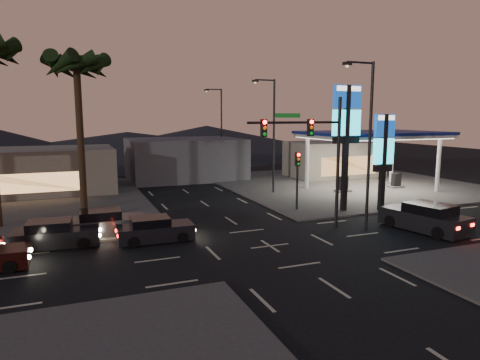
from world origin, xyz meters
name	(u,v)px	position (x,y,z in m)	size (l,w,h in m)	color
ground	(270,246)	(0.00, 0.00, 0.00)	(140.00, 140.00, 0.00)	black
corner_lot_ne	(344,184)	(16.00, 16.00, 0.06)	(24.00, 24.00, 0.12)	#47443F
gas_station	(372,136)	(16.00, 12.00, 5.08)	(12.20, 8.20, 5.47)	silver
convenience_store	(334,159)	(18.00, 21.00, 2.00)	(10.00, 6.00, 4.00)	#726B5B
pylon_sign_tall	(346,123)	(8.50, 5.50, 6.39)	(2.20, 0.35, 9.00)	black
pylon_sign_short	(384,148)	(11.00, 4.50, 4.66)	(1.60, 0.35, 7.00)	black
traffic_signal_mast	(314,144)	(3.76, 1.99, 5.23)	(6.10, 0.39, 8.00)	black
pedestal_signal	(298,171)	(5.50, 6.98, 2.92)	(0.32, 0.39, 4.30)	black
streetlight_near	(367,136)	(6.79, 1.00, 5.72)	(2.14, 0.25, 10.00)	black
streetlight_mid	(272,129)	(6.79, 14.00, 5.72)	(2.14, 0.25, 10.00)	black
streetlight_far	(220,126)	(6.79, 28.00, 5.72)	(2.14, 0.25, 10.00)	black
palm_a	(77,75)	(-9.00, 9.50, 9.43)	(4.41, 4.41, 10.86)	black
building_far_west	(19,172)	(-14.00, 22.00, 2.00)	(16.00, 8.00, 4.00)	#726B5B
building_far_mid	(185,159)	(2.00, 26.00, 2.20)	(12.00, 9.00, 4.40)	#4C4C51
hill_right	(207,139)	(15.00, 60.00, 2.50)	(50.00, 50.00, 5.00)	black
hill_center	(128,143)	(0.00, 60.00, 2.00)	(60.00, 60.00, 4.00)	black
car_lane_a_front	(154,230)	(-5.56, 3.15, 0.64)	(4.27, 1.86, 1.38)	black
car_lane_b_front	(105,223)	(-8.00, 5.41, 0.71)	(4.71, 2.06, 1.52)	#555557
car_lane_b_mid	(55,235)	(-10.64, 4.03, 0.67)	(4.56, 2.16, 1.45)	black
suv_station	(425,218)	(10.02, -0.67, 0.79)	(3.06, 5.41, 1.71)	black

